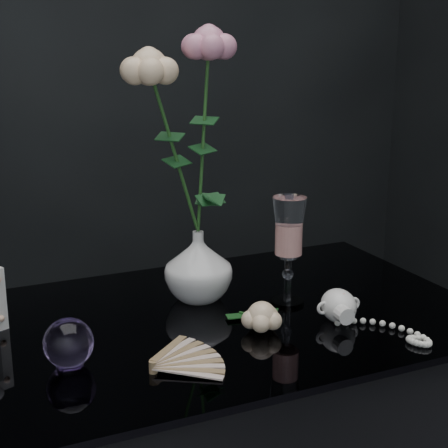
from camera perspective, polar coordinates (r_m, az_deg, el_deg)
name	(u,v)px	position (r m, az deg, el deg)	size (l,w,h in m)	color
vase	(198,266)	(1.26, -2.14, -3.50)	(0.13, 0.13, 0.13)	white
wine_glass	(288,251)	(1.24, 5.37, -2.27)	(0.06, 0.06, 0.20)	white
paperweight	(68,343)	(1.04, -12.80, -9.61)	(0.07, 0.07, 0.07)	#AA86D9
paper_fan	(153,366)	(1.02, -5.91, -11.65)	(0.21, 0.16, 0.02)	beige
loose_rose	(262,316)	(1.14, 3.16, -7.67)	(0.11, 0.15, 0.05)	#FFCFA4
pearl_jar	(339,304)	(1.19, 9.51, -6.60)	(0.20, 0.21, 0.06)	white
roses	(186,124)	(1.20, -3.14, 8.28)	(0.20, 0.12, 0.41)	#FFCB9D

